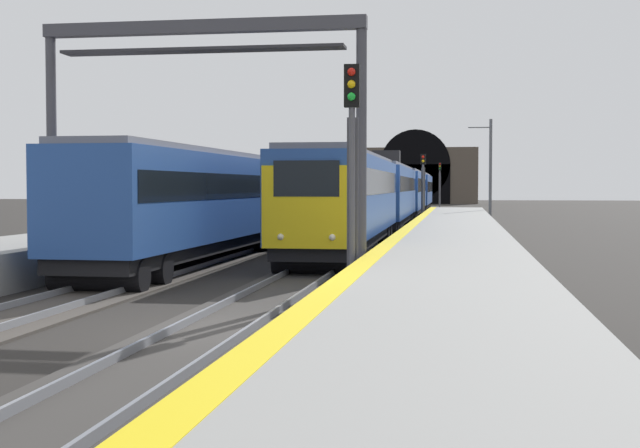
{
  "coord_description": "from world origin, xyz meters",
  "views": [
    {
      "loc": [
        -16.35,
        -4.59,
        2.81
      ],
      "look_at": [
        16.01,
        0.58,
        1.39
      ],
      "focal_mm": 49.25,
      "sensor_mm": 36.0,
      "label": 1
    }
  ],
  "objects_px": {
    "train_adjacent_platform": "(256,197)",
    "catenary_mast_near": "(490,171)",
    "train_main_approaching": "(398,192)",
    "railway_signal_mid": "(423,183)",
    "overhead_signal_gantry": "(202,86)",
    "railway_signal_far": "(440,180)",
    "railway_signal_near": "(352,159)"
  },
  "relations": [
    {
      "from": "train_adjacent_platform",
      "to": "railway_signal_mid",
      "type": "xyz_separation_m",
      "value": [
        24.29,
        -6.66,
        0.68
      ]
    },
    {
      "from": "train_adjacent_platform",
      "to": "catenary_mast_near",
      "type": "relative_size",
      "value": 4.86
    },
    {
      "from": "train_adjacent_platform",
      "to": "overhead_signal_gantry",
      "type": "height_order",
      "value": "overhead_signal_gantry"
    },
    {
      "from": "train_adjacent_platform",
      "to": "railway_signal_far",
      "type": "distance_m",
      "value": 77.91
    },
    {
      "from": "catenary_mast_near",
      "to": "railway_signal_mid",
      "type": "bearing_deg",
      "value": 106.75
    },
    {
      "from": "train_adjacent_platform",
      "to": "railway_signal_near",
      "type": "height_order",
      "value": "railway_signal_near"
    },
    {
      "from": "railway_signal_mid",
      "to": "catenary_mast_near",
      "type": "height_order",
      "value": "catenary_mast_near"
    },
    {
      "from": "railway_signal_near",
      "to": "railway_signal_far",
      "type": "relative_size",
      "value": 0.98
    },
    {
      "from": "railway_signal_far",
      "to": "railway_signal_mid",
      "type": "bearing_deg",
      "value": 0.0
    },
    {
      "from": "train_main_approaching",
      "to": "railway_signal_mid",
      "type": "relative_size",
      "value": 15.47
    },
    {
      "from": "railway_signal_near",
      "to": "catenary_mast_near",
      "type": "relative_size",
      "value": 0.75
    },
    {
      "from": "railway_signal_mid",
      "to": "railway_signal_far",
      "type": "height_order",
      "value": "railway_signal_far"
    },
    {
      "from": "train_adjacent_platform",
      "to": "catenary_mast_near",
      "type": "distance_m",
      "value": 28.22
    },
    {
      "from": "overhead_signal_gantry",
      "to": "railway_signal_far",
      "type": "bearing_deg",
      "value": -2.62
    },
    {
      "from": "railway_signal_far",
      "to": "overhead_signal_gantry",
      "type": "xyz_separation_m",
      "value": [
        -94.01,
        4.31,
        1.98
      ]
    },
    {
      "from": "railway_signal_near",
      "to": "railway_signal_mid",
      "type": "relative_size",
      "value": 1.13
    },
    {
      "from": "train_main_approaching",
      "to": "train_adjacent_platform",
      "type": "bearing_deg",
      "value": -10.74
    },
    {
      "from": "train_main_approaching",
      "to": "railway_signal_mid",
      "type": "xyz_separation_m",
      "value": [
        -1.61,
        -1.95,
        0.63
      ]
    },
    {
      "from": "train_adjacent_platform",
      "to": "railway_signal_far",
      "type": "relative_size",
      "value": 6.3
    },
    {
      "from": "overhead_signal_gantry",
      "to": "catenary_mast_near",
      "type": "xyz_separation_m",
      "value": [
        42.13,
        -9.11,
        -1.59
      ]
    },
    {
      "from": "train_main_approaching",
      "to": "catenary_mast_near",
      "type": "bearing_deg",
      "value": 88.16
    },
    {
      "from": "railway_signal_mid",
      "to": "catenary_mast_near",
      "type": "distance_m",
      "value": 5.11
    },
    {
      "from": "railway_signal_near",
      "to": "overhead_signal_gantry",
      "type": "distance_m",
      "value": 5.03
    },
    {
      "from": "train_adjacent_platform",
      "to": "railway_signal_mid",
      "type": "relative_size",
      "value": 7.3
    },
    {
      "from": "train_main_approaching",
      "to": "railway_signal_mid",
      "type": "distance_m",
      "value": 2.61
    },
    {
      "from": "train_adjacent_platform",
      "to": "catenary_mast_near",
      "type": "bearing_deg",
      "value": -23.28
    },
    {
      "from": "train_main_approaching",
      "to": "catenary_mast_near",
      "type": "relative_size",
      "value": 10.29
    },
    {
      "from": "railway_signal_near",
      "to": "railway_signal_far",
      "type": "distance_m",
      "value": 95.61
    },
    {
      "from": "train_main_approaching",
      "to": "train_adjacent_platform",
      "type": "xyz_separation_m",
      "value": [
        -25.9,
        4.71,
        -0.05
      ]
    },
    {
      "from": "overhead_signal_gantry",
      "to": "railway_signal_near",
      "type": "bearing_deg",
      "value": -110.37
    },
    {
      "from": "railway_signal_far",
      "to": "catenary_mast_near",
      "type": "relative_size",
      "value": 0.77
    },
    {
      "from": "train_adjacent_platform",
      "to": "catenary_mast_near",
      "type": "xyz_separation_m",
      "value": [
        25.73,
        -11.47,
        1.61
      ]
    }
  ]
}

